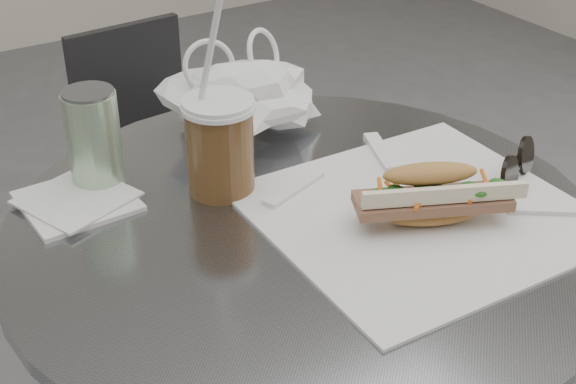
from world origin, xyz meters
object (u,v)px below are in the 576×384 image
chair_far (163,189)px  drink_can (94,139)px  cafe_table (302,378)px  iced_coffee (220,144)px  banh_mi (431,196)px  sunglasses (515,168)px

chair_far → drink_can: (-0.34, -0.63, 0.50)m
cafe_table → iced_coffee: 0.37m
banh_mi → iced_coffee: size_ratio=0.89×
chair_far → sunglasses: (0.14, -0.93, 0.46)m
drink_can → cafe_table: bearing=-49.5°
banh_mi → iced_coffee: (-0.18, 0.21, 0.03)m
chair_far → drink_can: size_ratio=4.94×
sunglasses → iced_coffee: bearing=125.7°
chair_far → iced_coffee: 0.91m
chair_far → banh_mi: size_ratio=2.68×
drink_can → sunglasses: bearing=-31.2°
banh_mi → cafe_table: bearing=167.8°
iced_coffee → drink_can: size_ratio=2.06×
banh_mi → drink_can: size_ratio=1.84×
cafe_table → drink_can: drink_can is taller
cafe_table → sunglasses: bearing=-13.7°
sunglasses → drink_can: size_ratio=0.85×
iced_coffee → sunglasses: (0.35, -0.19, -0.05)m
banh_mi → drink_can: bearing=159.2°
sunglasses → chair_far: bearing=73.3°
chair_far → sunglasses: sunglasses is taller
iced_coffee → sunglasses: bearing=-28.8°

